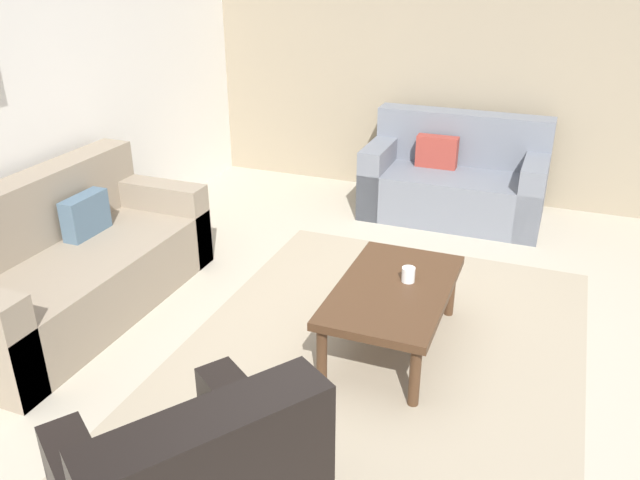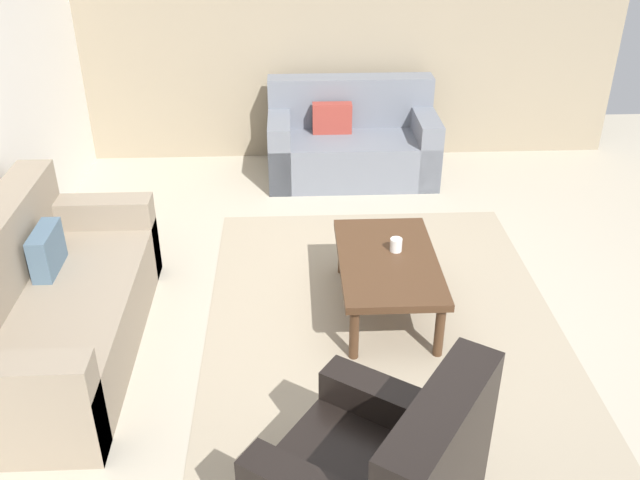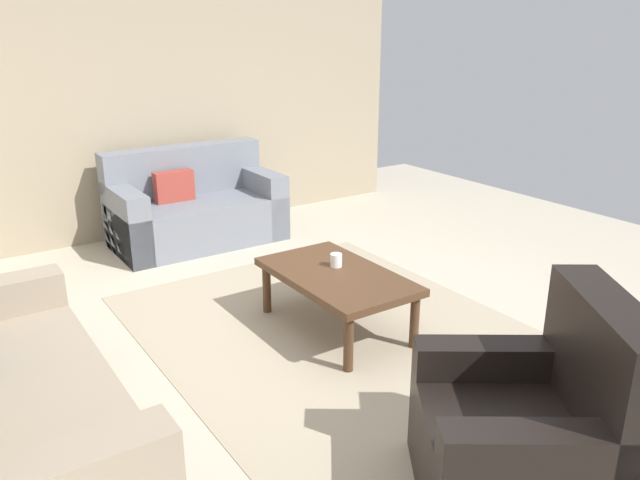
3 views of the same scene
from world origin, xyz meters
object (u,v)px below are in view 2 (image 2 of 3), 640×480
couch_main (42,311)px  coffee_table (388,265)px  cup (396,245)px  couch_loveseat (351,143)px

couch_main → coffee_table: couch_main is taller
coffee_table → cup: 0.15m
couch_loveseat → cup: couch_loveseat is taller
couch_loveseat → coffee_table: 2.28m
couch_main → couch_loveseat: size_ratio=1.27×
couch_main → couch_loveseat: bearing=-38.6°
couch_loveseat → coffee_table: size_ratio=1.40×
couch_loveseat → couch_main: bearing=141.4°
couch_loveseat → cup: size_ratio=17.09×
couch_main → coffee_table: size_ratio=1.77×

